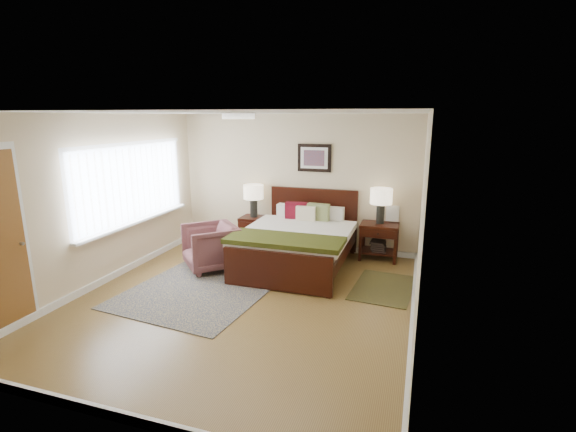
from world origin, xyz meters
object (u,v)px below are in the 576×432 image
at_px(nightstand_right, 379,238).
at_px(armchair, 211,247).
at_px(nightstand_left, 254,223).
at_px(rug_persian, 210,284).
at_px(lamp_right, 381,199).
at_px(lamp_left, 254,194).
at_px(bed, 298,236).

bearing_deg(nightstand_right, armchair, -153.01).
relative_size(nightstand_left, rug_persian, 0.22).
bearing_deg(armchair, lamp_right, 73.49).
relative_size(lamp_right, rug_persian, 0.23).
xyz_separation_m(nightstand_right, lamp_right, (0.00, 0.01, 0.69)).
xyz_separation_m(nightstand_right, armchair, (-2.58, -1.31, -0.01)).
height_order(nightstand_right, lamp_left, lamp_left).
xyz_separation_m(bed, lamp_right, (1.24, 0.81, 0.55)).
height_order(nightstand_left, lamp_left, lamp_left).
distance_m(bed, nightstand_left, 1.37).
bearing_deg(nightstand_right, lamp_left, 179.68).
bearing_deg(rug_persian, nightstand_right, 45.84).
bearing_deg(rug_persian, bed, 52.65).
distance_m(lamp_right, armchair, 2.99).
bearing_deg(nightstand_right, nightstand_left, -179.82).
height_order(lamp_right, armchair, lamp_right).
bearing_deg(lamp_left, lamp_right, 0.00).
bearing_deg(lamp_right, rug_persian, -139.83).
xyz_separation_m(nightstand_left, lamp_left, (-0.00, 0.02, 0.56)).
height_order(lamp_right, rug_persian, lamp_right).
relative_size(nightstand_right, lamp_left, 1.06).
relative_size(bed, rug_persian, 0.80).
xyz_separation_m(bed, nightstand_right, (1.24, 0.80, -0.14)).
height_order(bed, lamp_left, lamp_left).
height_order(nightstand_right, armchair, armchair).
distance_m(lamp_right, rug_persian, 3.18).
xyz_separation_m(bed, armchair, (-1.34, -0.51, -0.16)).
xyz_separation_m(nightstand_left, nightstand_right, (2.36, 0.01, -0.08)).
distance_m(bed, lamp_right, 1.58).
bearing_deg(bed, armchair, -159.08).
height_order(bed, nightstand_right, bed).
bearing_deg(nightstand_left, armchair, -99.69).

